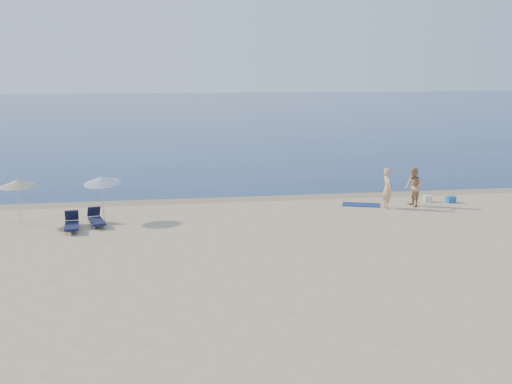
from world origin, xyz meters
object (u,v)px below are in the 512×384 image
person_left (387,188)px  umbrella_near (102,180)px  blue_cooler (451,199)px  person_right (413,187)px

person_left → umbrella_near: bearing=90.1°
blue_cooler → umbrella_near: 17.22m
person_left → person_right: (1.40, 0.17, -0.01)m
umbrella_near → person_right: bearing=23.5°
person_left → person_right: size_ratio=1.01×
person_left → person_right: 1.41m
person_left → umbrella_near: size_ratio=0.91×
person_right → blue_cooler: size_ratio=4.23×
blue_cooler → umbrella_near: umbrella_near is taller
person_right → umbrella_near: size_ratio=0.90×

